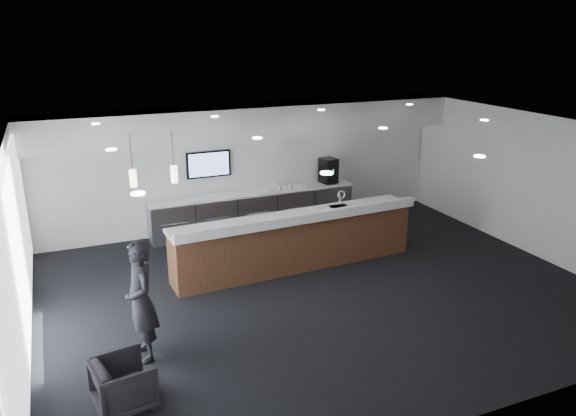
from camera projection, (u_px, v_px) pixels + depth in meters
name	position (u px, v px, depth m)	size (l,w,h in m)	color
ground	(320.00, 290.00, 10.51)	(10.00, 10.00, 0.00)	black
ceiling	(323.00, 131.00, 9.59)	(10.00, 8.00, 0.02)	black
back_wall	(248.00, 166.00, 13.55)	(10.00, 0.02, 3.00)	white
left_wall	(15.00, 257.00, 8.18)	(0.02, 8.00, 3.00)	white
right_wall	(532.00, 185.00, 11.92)	(0.02, 8.00, 3.00)	white
soffit_bulkhead	(253.00, 121.00, 12.80)	(10.00, 0.90, 0.70)	white
alcove_panel	(248.00, 162.00, 13.49)	(9.80, 0.06, 1.40)	white
window_blinds_wall	(18.00, 256.00, 8.20)	(0.04, 7.36, 2.55)	silver
back_credenza	(254.00, 210.00, 13.55)	(5.06, 0.66, 0.95)	#969A9E
wall_tv	(209.00, 164.00, 13.05)	(1.05, 0.08, 0.62)	black
pendant_left	(176.00, 176.00, 9.62)	(0.12, 0.12, 0.30)	#FFEDC6
pendant_right	(135.00, 181.00, 9.36)	(0.12, 0.12, 0.30)	#FFEDC6
ceiling_can_lights	(323.00, 133.00, 9.60)	(7.00, 5.00, 0.02)	white
service_counter	(296.00, 241.00, 11.35)	(5.19, 1.10, 1.49)	#4F291A
coffee_machine	(328.00, 171.00, 14.06)	(0.42, 0.51, 0.63)	black
info_sign_left	(274.00, 186.00, 13.49)	(0.16, 0.02, 0.22)	white
info_sign_right	(279.00, 185.00, 13.53)	(0.18, 0.02, 0.24)	white
armchair	(124.00, 384.00, 7.20)	(0.72, 0.74, 0.67)	black
lounge_guest	(141.00, 301.00, 8.10)	(0.68, 0.45, 1.86)	black
cup_0	(306.00, 185.00, 13.79)	(0.10, 0.10, 0.09)	white
cup_1	(300.00, 185.00, 13.74)	(0.10, 0.10, 0.09)	white
cup_2	(295.00, 186.00, 13.69)	(0.10, 0.10, 0.09)	white
cup_3	(290.00, 186.00, 13.63)	(0.10, 0.10, 0.09)	white
cup_4	(285.00, 187.00, 13.58)	(0.10, 0.10, 0.09)	white
cup_5	(279.00, 188.00, 13.53)	(0.10, 0.10, 0.09)	white
cup_6	(274.00, 188.00, 13.48)	(0.10, 0.10, 0.09)	white
cup_7	(268.00, 189.00, 13.43)	(0.10, 0.10, 0.09)	white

